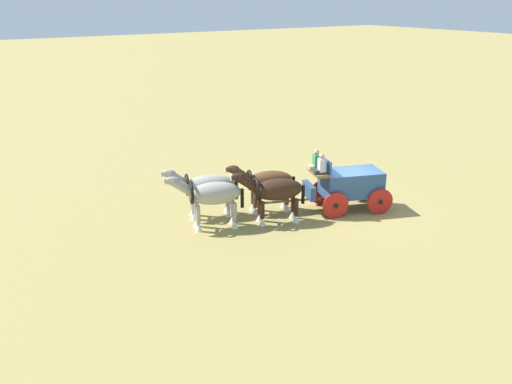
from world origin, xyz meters
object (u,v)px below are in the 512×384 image
Objects in this scene: draft_horse_rear_near at (275,191)px; draft_horse_lead_off at (207,187)px; draft_horse_lead_near at (212,195)px; show_wagon at (348,184)px; draft_horse_rear_off at (267,182)px.

draft_horse_rear_near is 2.91m from draft_horse_lead_off.
draft_horse_lead_off is (-0.45, -1.22, -0.09)m from draft_horse_lead_near.
show_wagon is at bearing 165.63° from draft_horse_lead_near.
draft_horse_rear_near is at bearing 132.93° from draft_horse_lead_off.
draft_horse_rear_off is 0.97× the size of draft_horse_lead_near.
draft_horse_rear_off is 2.59m from draft_horse_lead_off.
draft_horse_rear_off is 2.90m from draft_horse_lead_near.
show_wagon reaches higher than draft_horse_lead_near.
draft_horse_rear_near is 2.60m from draft_horse_lead_near.
show_wagon is 6.08m from draft_horse_lead_off.
draft_horse_rear_near is at bearing 69.86° from draft_horse_rear_off.
draft_horse_lead_off is at bearing -20.50° from draft_horse_rear_off.
show_wagon is 3.52m from draft_horse_rear_off.
draft_horse_lead_near is 1.30m from draft_horse_lead_off.
show_wagon reaches higher than draft_horse_rear_off.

